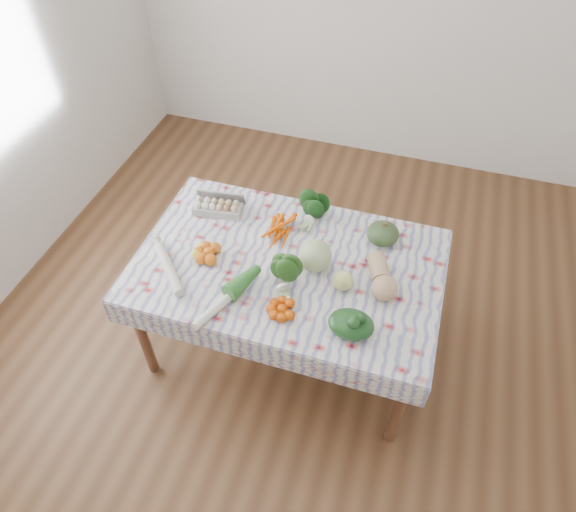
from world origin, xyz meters
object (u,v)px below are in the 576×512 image
at_px(egg_carton, 218,208).
at_px(butternut_squash, 382,275).
at_px(grapefruit, 343,280).
at_px(dining_table, 288,273).
at_px(kabocha_squash, 383,233).
at_px(cabbage, 315,256).

distance_m(egg_carton, butternut_squash, 1.06).
xyz_separation_m(egg_carton, grapefruit, (0.84, -0.34, 0.01)).
bearing_deg(grapefruit, dining_table, 166.80).
bearing_deg(butternut_squash, kabocha_squash, 77.18).
xyz_separation_m(cabbage, butternut_squash, (0.36, -0.01, -0.02)).
height_order(egg_carton, kabocha_squash, kabocha_squash).
height_order(cabbage, grapefruit, cabbage).
height_order(kabocha_squash, butternut_squash, butternut_squash).
relative_size(egg_carton, cabbage, 1.64).
xyz_separation_m(dining_table, grapefruit, (0.32, -0.08, 0.14)).
xyz_separation_m(dining_table, cabbage, (0.15, 0.02, 0.17)).
bearing_deg(dining_table, kabocha_squash, 35.31).
xyz_separation_m(dining_table, butternut_squash, (0.50, 0.01, 0.15)).
relative_size(egg_carton, butternut_squash, 1.01).
bearing_deg(egg_carton, dining_table, -34.47).
relative_size(egg_carton, grapefruit, 2.72).
relative_size(butternut_squash, grapefruit, 2.69).
xyz_separation_m(egg_carton, butternut_squash, (1.03, -0.26, 0.03)).
bearing_deg(dining_table, cabbage, 7.39).
distance_m(dining_table, cabbage, 0.23).
bearing_deg(kabocha_squash, cabbage, -135.50).
distance_m(cabbage, butternut_squash, 0.36).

